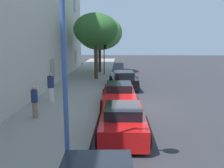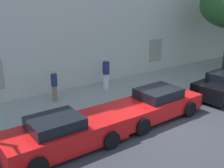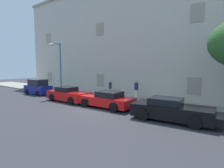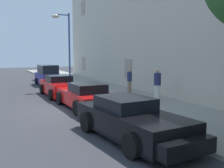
{
  "view_description": "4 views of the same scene",
  "coord_description": "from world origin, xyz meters",
  "px_view_note": "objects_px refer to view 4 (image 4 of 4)",
  "views": [
    {
      "loc": [
        -14.66,
        0.7,
        4.17
      ],
      "look_at": [
        1.95,
        1.33,
        0.97
      ],
      "focal_mm": 40.68,
      "sensor_mm": 36.0,
      "label": 1
    },
    {
      "loc": [
        -8.11,
        -7.66,
        5.42
      ],
      "look_at": [
        -1.4,
        1.85,
        1.61
      ],
      "focal_mm": 45.13,
      "sensor_mm": 36.0,
      "label": 2
    },
    {
      "loc": [
        9.3,
        -10.11,
        3.3
      ],
      "look_at": [
        0.66,
        0.9,
        1.92
      ],
      "focal_mm": 28.89,
      "sensor_mm": 36.0,
      "label": 3
    },
    {
      "loc": [
        13.32,
        -3.7,
        2.88
      ],
      "look_at": [
        1.97,
        1.5,
        1.42
      ],
      "focal_mm": 43.91,
      "sensor_mm": 36.0,
      "label": 4
    }
  ],
  "objects_px": {
    "street_lamp": "(64,36)",
    "sportscar_yellow_flank": "(84,96)",
    "hatchback_parked": "(48,76)",
    "pedestrian_strolling": "(157,85)",
    "sportscar_red_lead": "(61,87)",
    "pedestrian_admiring": "(130,80)",
    "sportscar_white_middle": "(134,122)"
  },
  "relations": [
    {
      "from": "hatchback_parked",
      "to": "sportscar_white_middle",
      "type": "bearing_deg",
      "value": -1.98
    },
    {
      "from": "sportscar_red_lead",
      "to": "street_lamp",
      "type": "height_order",
      "value": "street_lamp"
    },
    {
      "from": "sportscar_red_lead",
      "to": "sportscar_white_middle",
      "type": "xyz_separation_m",
      "value": [
        9.85,
        -0.07,
        0.02
      ]
    },
    {
      "from": "sportscar_red_lead",
      "to": "pedestrian_admiring",
      "type": "xyz_separation_m",
      "value": [
        1.4,
        4.32,
        0.38
      ]
    },
    {
      "from": "sportscar_yellow_flank",
      "to": "pedestrian_strolling",
      "type": "xyz_separation_m",
      "value": [
        0.5,
        4.2,
        0.45
      ]
    },
    {
      "from": "sportscar_white_middle",
      "to": "pedestrian_admiring",
      "type": "relative_size",
      "value": 3.2
    },
    {
      "from": "pedestrian_admiring",
      "to": "sportscar_red_lead",
      "type": "bearing_deg",
      "value": -107.94
    },
    {
      "from": "street_lamp",
      "to": "sportscar_red_lead",
      "type": "bearing_deg",
      "value": -18.67
    },
    {
      "from": "sportscar_white_middle",
      "to": "hatchback_parked",
      "type": "relative_size",
      "value": 1.45
    },
    {
      "from": "sportscar_yellow_flank",
      "to": "sportscar_white_middle",
      "type": "bearing_deg",
      "value": -2.53
    },
    {
      "from": "hatchback_parked",
      "to": "street_lamp",
      "type": "relative_size",
      "value": 0.63
    },
    {
      "from": "sportscar_yellow_flank",
      "to": "pedestrian_admiring",
      "type": "bearing_deg",
      "value": 123.02
    },
    {
      "from": "sportscar_red_lead",
      "to": "sportscar_white_middle",
      "type": "height_order",
      "value": "sportscar_white_middle"
    },
    {
      "from": "pedestrian_admiring",
      "to": "pedestrian_strolling",
      "type": "distance_m",
      "value": 3.18
    },
    {
      "from": "sportscar_white_middle",
      "to": "pedestrian_admiring",
      "type": "xyz_separation_m",
      "value": [
        -8.46,
        4.39,
        0.36
      ]
    },
    {
      "from": "sportscar_yellow_flank",
      "to": "street_lamp",
      "type": "xyz_separation_m",
      "value": [
        -7.68,
        1.03,
        3.49
      ]
    },
    {
      "from": "sportscar_white_middle",
      "to": "street_lamp",
      "type": "height_order",
      "value": "street_lamp"
    },
    {
      "from": "sportscar_white_middle",
      "to": "pedestrian_admiring",
      "type": "height_order",
      "value": "pedestrian_admiring"
    },
    {
      "from": "hatchback_parked",
      "to": "street_lamp",
      "type": "height_order",
      "value": "street_lamp"
    },
    {
      "from": "street_lamp",
      "to": "pedestrian_strolling",
      "type": "xyz_separation_m",
      "value": [
        8.18,
        3.17,
        -3.04
      ]
    },
    {
      "from": "pedestrian_admiring",
      "to": "pedestrian_strolling",
      "type": "relative_size",
      "value": 0.91
    },
    {
      "from": "sportscar_yellow_flank",
      "to": "pedestrian_admiring",
      "type": "height_order",
      "value": "pedestrian_admiring"
    },
    {
      "from": "pedestrian_admiring",
      "to": "pedestrian_strolling",
      "type": "xyz_separation_m",
      "value": [
        3.18,
        0.07,
        0.07
      ]
    },
    {
      "from": "sportscar_yellow_flank",
      "to": "sportscar_red_lead",
      "type": "bearing_deg",
      "value": -177.36
    },
    {
      "from": "sportscar_white_middle",
      "to": "hatchback_parked",
      "type": "bearing_deg",
      "value": 178.02
    },
    {
      "from": "hatchback_parked",
      "to": "pedestrian_strolling",
      "type": "height_order",
      "value": "pedestrian_strolling"
    },
    {
      "from": "sportscar_white_middle",
      "to": "pedestrian_admiring",
      "type": "distance_m",
      "value": 9.53
    },
    {
      "from": "sportscar_yellow_flank",
      "to": "pedestrian_strolling",
      "type": "bearing_deg",
      "value": 83.24
    },
    {
      "from": "street_lamp",
      "to": "hatchback_parked",
      "type": "bearing_deg",
      "value": -166.21
    },
    {
      "from": "sportscar_red_lead",
      "to": "pedestrian_admiring",
      "type": "bearing_deg",
      "value": 72.06
    },
    {
      "from": "sportscar_red_lead",
      "to": "street_lamp",
      "type": "xyz_separation_m",
      "value": [
        -3.6,
        1.22,
        3.49
      ]
    },
    {
      "from": "street_lamp",
      "to": "sportscar_yellow_flank",
      "type": "bearing_deg",
      "value": -7.62
    }
  ]
}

